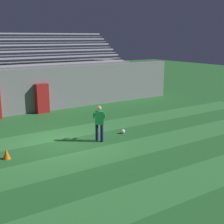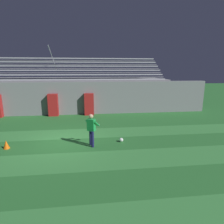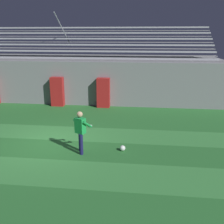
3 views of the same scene
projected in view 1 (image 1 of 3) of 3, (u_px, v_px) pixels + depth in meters
name	position (u px, v px, depth m)	size (l,w,h in m)	color
ground_plane	(60.00, 143.00, 14.26)	(80.00, 80.00, 0.00)	#286B2D
turf_stripe_near	(142.00, 197.00, 9.38)	(28.00, 1.79, 0.01)	#38843D
turf_stripe_mid	(85.00, 159.00, 12.30)	(28.00, 1.79, 0.01)	#38843D
turf_stripe_far	(50.00, 136.00, 15.21)	(28.00, 1.79, 0.01)	#38843D
back_wall	(15.00, 92.00, 19.21)	(24.00, 0.60, 2.80)	gray
padding_pillar_gate_right	(42.00, 98.00, 19.67)	(0.79, 0.44, 1.86)	#B21E1E
bleacher_stand	(4.00, 85.00, 21.37)	(18.00, 4.75, 5.83)	gray
goalkeeper	(99.00, 121.00, 14.25)	(0.73, 0.71, 1.67)	#19194C
soccer_ball	(123.00, 131.00, 15.58)	(0.22, 0.22, 0.22)	white
traffic_cone	(6.00, 154.00, 12.30)	(0.30, 0.30, 0.42)	orange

